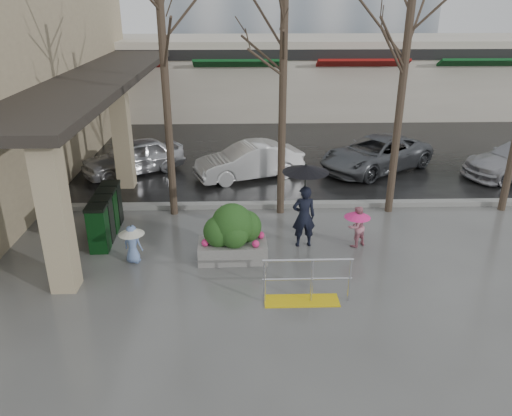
{
  "coord_description": "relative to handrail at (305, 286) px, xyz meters",
  "views": [
    {
      "loc": [
        0.05,
        -10.23,
        6.03
      ],
      "look_at": [
        0.38,
        0.88,
        1.3
      ],
      "focal_mm": 35.0,
      "sensor_mm": 36.0,
      "label": 1
    }
  ],
  "objects": [
    {
      "name": "handrail",
      "position": [
        0.0,
        0.0,
        0.0
      ],
      "size": [
        1.9,
        0.5,
        1.03
      ],
      "color": "yellow",
      "rests_on": "ground"
    },
    {
      "name": "storefront_row",
      "position": [
        0.64,
        19.17,
        1.64
      ],
      "size": [
        34.0,
        6.74,
        4.0
      ],
      "color": "beige",
      "rests_on": "ground"
    },
    {
      "name": "street_asphalt",
      "position": [
        -1.36,
        23.2,
        -0.37
      ],
      "size": [
        120.0,
        36.0,
        0.01
      ],
      "primitive_type": "cube",
      "color": "black",
      "rests_on": "ground"
    },
    {
      "name": "woman",
      "position": [
        0.26,
        2.6,
        0.95
      ],
      "size": [
        1.17,
        1.17,
        2.25
      ],
      "rotation": [
        0.0,
        0.0,
        3.22
      ],
      "color": "black",
      "rests_on": "ground"
    },
    {
      "name": "tree_west",
      "position": [
        -3.36,
        4.8,
        4.71
      ],
      "size": [
        3.2,
        3.2,
        6.8
      ],
      "color": "#382B21",
      "rests_on": "ground"
    },
    {
      "name": "ground",
      "position": [
        -1.36,
        1.2,
        -0.38
      ],
      "size": [
        120.0,
        120.0,
        0.0
      ],
      "primitive_type": "plane",
      "color": "#51514F",
      "rests_on": "ground"
    },
    {
      "name": "car_a",
      "position": [
        -5.28,
        8.59,
        0.25
      ],
      "size": [
        3.92,
        3.24,
        1.26
      ],
      "primitive_type": "imported",
      "rotation": [
        0.0,
        0.0,
        -1.0
      ],
      "color": "silver",
      "rests_on": "ground"
    },
    {
      "name": "planter",
      "position": [
        -1.55,
        1.93,
        0.33
      ],
      "size": [
        1.71,
        1.0,
        1.47
      ],
      "rotation": [
        0.0,
        0.0,
        0.03
      ],
      "color": "slate",
      "rests_on": "ground"
    },
    {
      "name": "child_blue",
      "position": [
        -3.99,
        1.84,
        0.23
      ],
      "size": [
        0.63,
        0.63,
        0.99
      ],
      "rotation": [
        0.0,
        0.0,
        2.83
      ],
      "color": "#718EC9",
      "rests_on": "ground"
    },
    {
      "name": "child_pink",
      "position": [
        1.64,
        2.55,
        0.27
      ],
      "size": [
        0.68,
        0.68,
        1.1
      ],
      "rotation": [
        0.0,
        0.0,
        3.66
      ],
      "color": "#CE7E8F",
      "rests_on": "ground"
    },
    {
      "name": "pillar_front",
      "position": [
        -5.26,
        0.7,
        1.37
      ],
      "size": [
        0.55,
        0.55,
        3.5
      ],
      "primitive_type": "cube",
      "color": "tan",
      "rests_on": "ground"
    },
    {
      "name": "tree_midwest",
      "position": [
        -0.16,
        4.8,
        4.86
      ],
      "size": [
        3.2,
        3.2,
        7.0
      ],
      "color": "#382B21",
      "rests_on": "ground"
    },
    {
      "name": "curb",
      "position": [
        -1.36,
        5.2,
        -0.3
      ],
      "size": [
        120.0,
        0.3,
        0.15
      ],
      "primitive_type": "cube",
      "color": "gray",
      "rests_on": "ground"
    },
    {
      "name": "car_b",
      "position": [
        -1.05,
        7.95,
        0.25
      ],
      "size": [
        4.05,
        2.6,
        1.26
      ],
      "primitive_type": "imported",
      "rotation": [
        0.0,
        0.0,
        -1.21
      ],
      "color": "silver",
      "rests_on": "ground"
    },
    {
      "name": "pillar_back",
      "position": [
        -5.26,
        7.2,
        1.37
      ],
      "size": [
        0.55,
        0.55,
        3.5
      ],
      "primitive_type": "cube",
      "color": "tan",
      "rests_on": "ground"
    },
    {
      "name": "car_c",
      "position": [
        3.69,
        8.69,
        0.25
      ],
      "size": [
        4.93,
        4.27,
        1.26
      ],
      "primitive_type": "imported",
      "rotation": [
        0.0,
        0.0,
        -0.98
      ],
      "color": "#595C60",
      "rests_on": "ground"
    },
    {
      "name": "news_boxes",
      "position": [
        -4.99,
        3.32,
        0.24
      ],
      "size": [
        0.57,
        2.22,
        1.23
      ],
      "rotation": [
        0.0,
        0.0,
        0.03
      ],
      "color": "#0C3613",
      "rests_on": "ground"
    },
    {
      "name": "tree_mideast",
      "position": [
        3.14,
        4.8,
        4.48
      ],
      "size": [
        3.2,
        3.2,
        6.5
      ],
      "color": "#382B21",
      "rests_on": "ground"
    },
    {
      "name": "canopy_slab",
      "position": [
        -6.16,
        9.2,
        3.25
      ],
      "size": [
        2.8,
        18.0,
        0.25
      ],
      "primitive_type": "cube",
      "color": "#2D2823",
      "rests_on": "pillar_front"
    }
  ]
}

